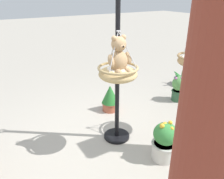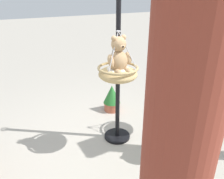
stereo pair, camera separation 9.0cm
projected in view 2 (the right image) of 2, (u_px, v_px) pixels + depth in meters
The scene contains 10 objects.
ground_plane at pixel (109, 146), 3.68m from camera, with size 40.00×40.00×0.00m, color #A8A093.
display_pole_central at pixel (118, 100), 3.62m from camera, with size 0.44×0.44×2.33m.
hanging_basket_with_teddy at pixel (118, 73), 3.12m from camera, with size 0.57×0.57×0.70m.
teddy_bear at pixel (119, 57), 3.01m from camera, with size 0.36×0.31×0.52m.
hanging_basket_left_high at pixel (196, 61), 3.46m from camera, with size 0.55×0.55×0.72m.
potted_plant_tall_leafy at pixel (185, 81), 5.98m from camera, with size 0.47×0.48×0.36m.
potted_plant_bushy_green at pixel (215, 109), 4.14m from camera, with size 0.31×0.31×0.66m.
potted_plant_small_succulent at pixel (182, 89), 5.05m from camera, with size 0.33×0.33×0.60m.
potted_plant_trailing_ivy at pixel (112, 98), 4.67m from camera, with size 0.35×0.35×0.57m.
potted_plant_broad_leaf at pixel (164, 142), 3.28m from camera, with size 0.39×0.39×0.63m.
Camera 2 is at (1.43, 2.64, 2.33)m, focal length 36.01 mm.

